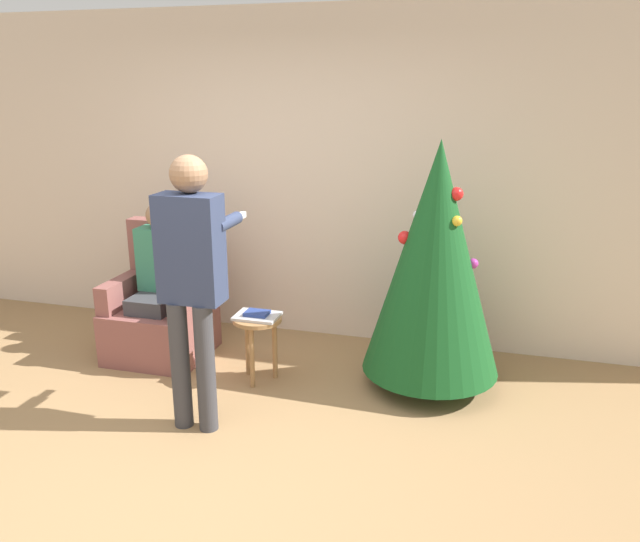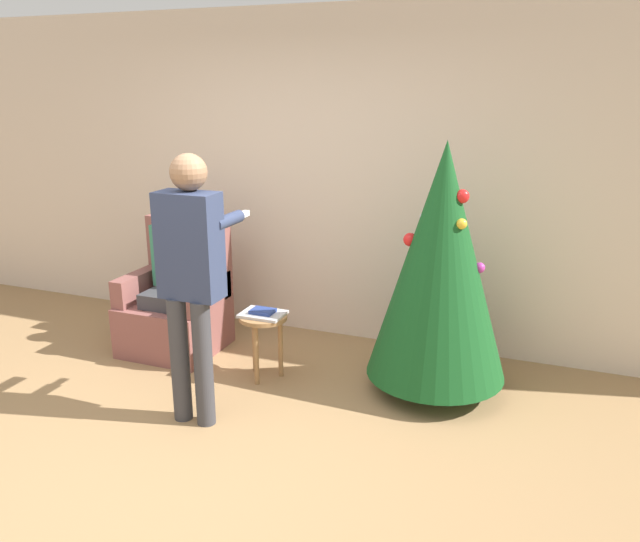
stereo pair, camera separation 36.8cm
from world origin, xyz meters
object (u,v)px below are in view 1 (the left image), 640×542
Objects in this scene: side_stool at (258,330)px; person_standing at (191,271)px; armchair at (163,311)px; person_seated at (158,275)px; christmas_tree at (435,260)px.

person_standing is at bearing -102.20° from side_stool.
person_standing is at bearing -50.73° from armchair.
armchair is 2.15× the size of side_stool.
person_standing reaches higher than armchair.
person_seated is at bearing 166.29° from side_stool.
person_seated is 2.51× the size of side_stool.
armchair is at bearing 90.00° from person_seated.
person_seated is 0.97m from side_stool.
armchair is 0.94m from side_stool.
armchair is at bearing 179.98° from christmas_tree.
christmas_tree reaches higher than side_stool.
christmas_tree is at bearing 34.26° from person_standing.
christmas_tree is at bearing -0.02° from armchair.
armchair is at bearing 129.27° from person_standing.
christmas_tree is 1.43× the size of person_seated.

